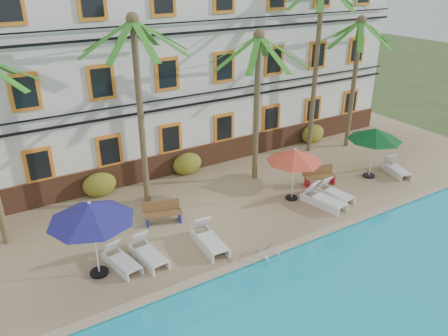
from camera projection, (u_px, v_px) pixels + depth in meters
ground at (283, 236)px, 17.16m from camera, size 100.00×100.00×0.00m
pool_deck at (218, 184)px, 20.99m from camera, size 30.00×12.00×0.25m
pool_coping at (298, 242)px, 16.34m from camera, size 30.00×0.35×0.06m
hotel_building at (169, 57)px, 22.65m from camera, size 25.40×6.44×10.22m
palm_b at (138, 88)px, 17.11m from camera, size 4.32×4.32×7.91m
palm_c at (257, 86)px, 19.47m from camera, size 4.32×4.32×7.01m
palm_d at (318, 46)px, 22.16m from camera, size 4.32×4.32×9.06m
palm_e at (356, 65)px, 23.29m from camera, size 4.32×4.32×7.17m
shrub_left at (100, 185)px, 19.49m from camera, size 1.50×0.90×1.10m
shrub_mid at (187, 164)px, 21.55m from camera, size 1.50×0.90×1.10m
shrub_right at (313, 134)px, 25.40m from camera, size 1.50×0.90×1.10m
umbrella_blue at (90, 213)px, 13.70m from camera, size 2.78×2.78×2.78m
umbrella_red at (295, 156)px, 18.59m from camera, size 2.43×2.43×2.43m
umbrella_green at (375, 134)px, 20.59m from camera, size 2.58×2.58×2.58m
lounger_a at (121, 260)px, 14.95m from camera, size 0.97×1.82×0.82m
lounger_b at (147, 252)px, 15.30m from camera, size 0.89×1.94×0.89m
lounger_c at (208, 239)px, 16.03m from camera, size 0.83×2.05×0.95m
lounger_d at (323, 199)px, 18.80m from camera, size 1.12×2.10×0.94m
lounger_e at (334, 192)px, 19.41m from camera, size 0.81×1.82×0.83m
lounger_f at (396, 168)px, 21.71m from camera, size 1.11×1.88×0.84m
bench_left at (163, 212)px, 17.48m from camera, size 1.57×0.87×0.93m
bench_right at (319, 175)px, 20.57m from camera, size 1.57×0.90×0.93m
pool_ladder at (268, 256)px, 15.57m from camera, size 0.54×0.74×0.74m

